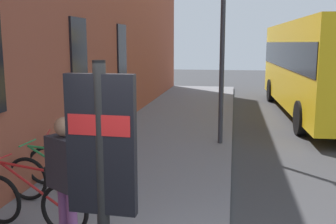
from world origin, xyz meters
The scene contains 9 objects.
ground centered at (6.00, -1.00, 0.00)m, with size 60.00×60.00×0.00m, color #38383A.
sidewalk_pavement centered at (8.00, 1.75, 0.06)m, with size 24.00×3.50×0.12m, color slate.
bicycle_end_of_row centered at (1.61, 2.66, 0.51)m, with size 0.49×1.76×0.97m.
bicycle_under_window centered at (2.53, 2.71, 0.51)m, with size 0.48×1.77×0.97m.
bicycle_nearest_sign centered at (3.43, 2.75, 0.51)m, with size 0.70×1.70×0.97m.
transit_info_sign centered at (-0.26, 0.99, 1.72)m, with size 0.11×0.55×2.40m.
city_bus centered at (12.01, -3.00, 1.92)m, with size 10.59×2.95×3.35m.
pedestrian_crossing_street centered at (1.10, 1.91, 1.15)m, with size 0.46×0.56×1.69m.
street_lamp centered at (6.81, 0.30, 2.99)m, with size 0.28×0.28×4.81m.
Camera 1 is at (-3.09, 0.00, 2.65)m, focal length 42.32 mm.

